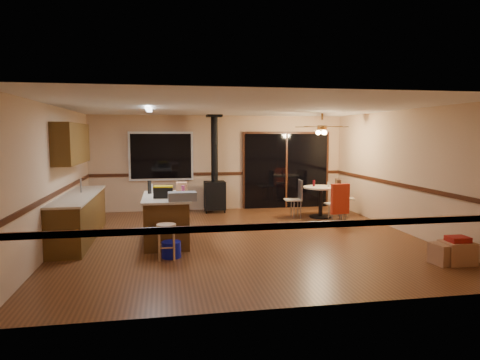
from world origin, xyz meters
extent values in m
plane|color=#593018|center=(0.00, 0.00, 0.00)|extent=(7.00, 7.00, 0.00)
plane|color=silver|center=(0.00, 0.00, 2.60)|extent=(7.00, 7.00, 0.00)
plane|color=tan|center=(0.00, 3.50, 1.30)|extent=(7.00, 0.00, 7.00)
plane|color=tan|center=(0.00, -3.50, 1.30)|extent=(7.00, 0.00, 7.00)
plane|color=tan|center=(-3.50, 0.00, 1.30)|extent=(0.00, 7.00, 7.00)
plane|color=tan|center=(3.50, 0.00, 1.30)|extent=(0.00, 7.00, 7.00)
cube|color=black|center=(-1.60, 3.45, 1.50)|extent=(1.72, 0.10, 1.32)
cube|color=black|center=(1.90, 3.45, 1.05)|extent=(2.52, 0.10, 2.10)
cube|color=#553815|center=(-3.20, 0.50, 0.43)|extent=(0.60, 3.00, 0.86)
cube|color=beige|center=(-3.20, 0.50, 0.88)|extent=(0.64, 3.04, 0.04)
cube|color=#553815|center=(-3.33, 0.70, 1.90)|extent=(0.35, 2.00, 0.80)
cube|color=#513114|center=(-1.50, 0.00, 0.43)|extent=(0.80, 1.60, 0.86)
cube|color=beige|center=(-1.50, 0.00, 0.88)|extent=(0.88, 1.68, 0.04)
cube|color=black|center=(-0.20, 3.05, 0.46)|extent=(0.55, 0.50, 0.75)
cylinder|color=black|center=(-0.20, 3.05, 1.71)|extent=(0.18, 0.18, 1.77)
cylinder|color=brown|center=(2.34, 1.84, 2.25)|extent=(0.24, 0.24, 0.10)
cylinder|color=brown|center=(2.34, 1.84, 2.52)|extent=(0.05, 0.05, 0.16)
sphere|color=#FFD88C|center=(2.34, 1.84, 2.13)|extent=(0.16, 0.16, 0.16)
cube|color=white|center=(-1.80, 0.30, 2.56)|extent=(0.10, 1.20, 0.04)
cube|color=slate|center=(-1.22, -0.66, 0.98)|extent=(0.51, 0.29, 0.16)
cube|color=black|center=(-1.55, -0.24, 1.00)|extent=(0.37, 0.22, 0.20)
cube|color=gold|center=(-1.55, -0.24, 1.11)|extent=(0.36, 0.22, 0.03)
cube|color=#A66D49|center=(-1.18, 0.53, 1.00)|extent=(0.24, 0.32, 0.20)
cylinder|color=black|center=(-1.82, 0.38, 1.03)|extent=(0.09, 0.09, 0.26)
cylinder|color=#D84C8C|center=(-1.18, -0.15, 1.01)|extent=(0.08, 0.08, 0.21)
cylinder|color=white|center=(-1.79, 0.47, 0.99)|extent=(0.06, 0.06, 0.18)
cylinder|color=tan|center=(-1.51, -1.18, 0.30)|extent=(0.35, 0.35, 0.59)
cylinder|color=#0B12A6|center=(-1.43, -1.09, 0.14)|extent=(0.38, 0.38, 0.27)
cylinder|color=black|center=(2.34, 1.84, 0.02)|extent=(0.55, 0.55, 0.04)
cylinder|color=black|center=(2.34, 1.84, 0.39)|extent=(0.10, 0.10, 0.70)
cylinder|color=beige|center=(2.34, 1.84, 0.76)|extent=(0.88, 0.88, 0.04)
cylinder|color=#590C14|center=(2.19, 1.94, 0.86)|extent=(0.06, 0.06, 0.16)
cylinder|color=beige|center=(2.52, 1.79, 0.84)|extent=(0.06, 0.06, 0.12)
cube|color=tan|center=(1.64, 1.94, 0.45)|extent=(0.44, 0.44, 0.03)
cube|color=slate|center=(1.83, 1.93, 0.70)|extent=(0.07, 0.40, 0.50)
cube|color=tan|center=(2.44, 1.14, 0.45)|extent=(0.45, 0.45, 0.03)
cube|color=slate|center=(2.46, 0.96, 0.70)|extent=(0.40, 0.08, 0.50)
cube|color=red|center=(2.46, 0.94, 0.60)|extent=(0.45, 0.15, 0.70)
cube|color=tan|center=(3.04, 1.89, 0.45)|extent=(0.49, 0.49, 0.03)
cube|color=slate|center=(2.85, 1.95, 0.70)|extent=(0.14, 0.39, 0.50)
cube|color=#301E12|center=(2.83, 1.95, 0.60)|extent=(0.22, 0.45, 0.70)
cube|color=#A66D49|center=(-1.19, 3.10, 0.18)|extent=(0.54, 0.48, 0.36)
cube|color=#A66D49|center=(3.10, -2.26, 0.18)|extent=(0.49, 0.41, 0.36)
cube|color=#A66D49|center=(2.91, -2.23, 0.17)|extent=(0.46, 0.41, 0.33)
cube|color=maroon|center=(3.10, -2.26, 0.40)|extent=(0.33, 0.28, 0.09)
camera|label=1|loc=(-1.53, -8.26, 2.06)|focal=32.00mm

